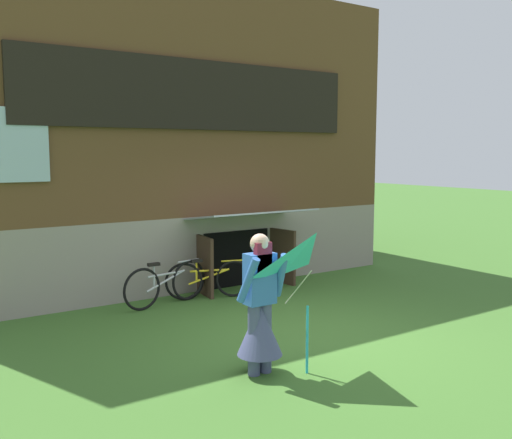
{
  "coord_description": "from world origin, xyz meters",
  "views": [
    {
      "loc": [
        -4.86,
        -6.04,
        2.52
      ],
      "look_at": [
        -0.21,
        0.87,
        1.54
      ],
      "focal_mm": 40.1,
      "sensor_mm": 36.0,
      "label": 1
    }
  ],
  "objects_px": {
    "bicycle_silver": "(166,284)",
    "kite": "(316,266)",
    "person": "(260,315)",
    "bicycle_yellow": "(209,279)"
  },
  "relations": [
    {
      "from": "bicycle_yellow",
      "to": "bicycle_silver",
      "type": "xyz_separation_m",
      "value": [
        -0.8,
        0.02,
        0.02
      ]
    },
    {
      "from": "person",
      "to": "kite",
      "type": "height_order",
      "value": "person"
    },
    {
      "from": "bicycle_yellow",
      "to": "bicycle_silver",
      "type": "relative_size",
      "value": 0.91
    },
    {
      "from": "kite",
      "to": "bicycle_silver",
      "type": "distance_m",
      "value": 3.9
    },
    {
      "from": "kite",
      "to": "bicycle_yellow",
      "type": "height_order",
      "value": "kite"
    },
    {
      "from": "person",
      "to": "bicycle_silver",
      "type": "xyz_separation_m",
      "value": [
        0.37,
        3.3,
        -0.32
      ]
    },
    {
      "from": "bicycle_yellow",
      "to": "bicycle_silver",
      "type": "distance_m",
      "value": 0.8
    },
    {
      "from": "bicycle_silver",
      "to": "kite",
      "type": "bearing_deg",
      "value": -99.82
    },
    {
      "from": "bicycle_yellow",
      "to": "bicycle_silver",
      "type": "height_order",
      "value": "bicycle_silver"
    },
    {
      "from": "bicycle_yellow",
      "to": "bicycle_silver",
      "type": "bearing_deg",
      "value": -162.7
    }
  ]
}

